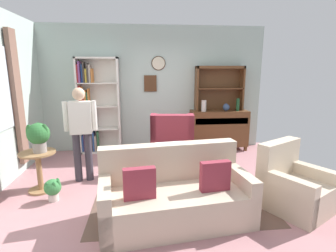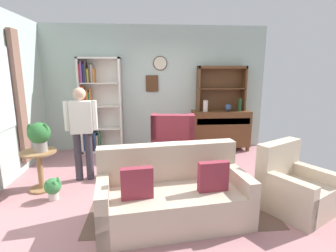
{
  "view_description": "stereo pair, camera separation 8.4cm",
  "coord_description": "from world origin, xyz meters",
  "px_view_note": "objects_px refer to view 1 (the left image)",
  "views": [
    {
      "loc": [
        -0.32,
        -3.82,
        1.83
      ],
      "look_at": [
        0.1,
        0.2,
        0.95
      ],
      "focal_mm": 27.54,
      "sensor_mm": 36.0,
      "label": 1
    },
    {
      "loc": [
        -0.24,
        -3.83,
        1.83
      ],
      "look_at": [
        0.1,
        0.2,
        0.95
      ],
      "focal_mm": 27.54,
      "sensor_mm": 36.0,
      "label": 2
    }
  ],
  "objects_px": {
    "sideboard_hutch": "(219,82)",
    "vase_round": "(226,107)",
    "book_stack": "(183,160)",
    "potted_plant_large": "(38,135)",
    "person_reading": "(81,128)",
    "bottle_wine": "(238,105)",
    "plant_stand": "(39,167)",
    "bookshelf": "(95,107)",
    "sideboard": "(219,128)",
    "potted_plant_small": "(53,188)",
    "couch_floral": "(175,196)",
    "wingback_chair": "(172,147)",
    "coffee_table": "(185,165)",
    "vase_tall": "(204,106)",
    "armchair_floral": "(294,188)"
  },
  "relations": [
    {
      "from": "sideboard_hutch",
      "to": "bottle_wine",
      "type": "height_order",
      "value": "sideboard_hutch"
    },
    {
      "from": "bookshelf",
      "to": "wingback_chair",
      "type": "bearing_deg",
      "value": -33.9
    },
    {
      "from": "sideboard",
      "to": "wingback_chair",
      "type": "distance_m",
      "value": 1.56
    },
    {
      "from": "sideboard_hutch",
      "to": "person_reading",
      "type": "relative_size",
      "value": 0.71
    },
    {
      "from": "vase_round",
      "to": "person_reading",
      "type": "height_order",
      "value": "person_reading"
    },
    {
      "from": "bottle_wine",
      "to": "couch_floral",
      "type": "xyz_separation_m",
      "value": [
        -1.78,
        -2.69,
        -0.75
      ]
    },
    {
      "from": "book_stack",
      "to": "bookshelf",
      "type": "bearing_deg",
      "value": 128.93
    },
    {
      "from": "bottle_wine",
      "to": "plant_stand",
      "type": "distance_m",
      "value": 4.17
    },
    {
      "from": "bookshelf",
      "to": "sideboard_hutch",
      "type": "relative_size",
      "value": 1.91
    },
    {
      "from": "sideboard_hutch",
      "to": "coffee_table",
      "type": "xyz_separation_m",
      "value": [
        -1.11,
        -1.98,
        -1.21
      ]
    },
    {
      "from": "person_reading",
      "to": "book_stack",
      "type": "xyz_separation_m",
      "value": [
        1.61,
        -0.49,
        -0.44
      ]
    },
    {
      "from": "person_reading",
      "to": "book_stack",
      "type": "distance_m",
      "value": 1.74
    },
    {
      "from": "vase_tall",
      "to": "couch_floral",
      "type": "xyz_separation_m",
      "value": [
        -1.0,
        -2.7,
        -0.73
      ]
    },
    {
      "from": "plant_stand",
      "to": "vase_tall",
      "type": "bearing_deg",
      "value": 30.18
    },
    {
      "from": "potted_plant_large",
      "to": "book_stack",
      "type": "relative_size",
      "value": 2.1
    },
    {
      "from": "vase_round",
      "to": "book_stack",
      "type": "relative_size",
      "value": 0.8
    },
    {
      "from": "sideboard",
      "to": "vase_tall",
      "type": "bearing_deg",
      "value": -168.37
    },
    {
      "from": "vase_round",
      "to": "armchair_floral",
      "type": "bearing_deg",
      "value": -87.89
    },
    {
      "from": "person_reading",
      "to": "coffee_table",
      "type": "bearing_deg",
      "value": -13.81
    },
    {
      "from": "bookshelf",
      "to": "vase_tall",
      "type": "xyz_separation_m",
      "value": [
        2.4,
        -0.16,
        0.02
      ]
    },
    {
      "from": "potted_plant_small",
      "to": "book_stack",
      "type": "xyz_separation_m",
      "value": [
        1.9,
        0.2,
        0.28
      ]
    },
    {
      "from": "armchair_floral",
      "to": "vase_tall",
      "type": "bearing_deg",
      "value": 103.35
    },
    {
      "from": "person_reading",
      "to": "book_stack",
      "type": "height_order",
      "value": "person_reading"
    },
    {
      "from": "plant_stand",
      "to": "book_stack",
      "type": "distance_m",
      "value": 2.21
    },
    {
      "from": "couch_floral",
      "to": "plant_stand",
      "type": "relative_size",
      "value": 3.02
    },
    {
      "from": "sideboard",
      "to": "plant_stand",
      "type": "relative_size",
      "value": 2.07
    },
    {
      "from": "potted_plant_large",
      "to": "coffee_table",
      "type": "bearing_deg",
      "value": -1.58
    },
    {
      "from": "potted_plant_small",
      "to": "sideboard_hutch",
      "type": "bearing_deg",
      "value": 36.5
    },
    {
      "from": "bookshelf",
      "to": "wingback_chair",
      "type": "relative_size",
      "value": 2.0
    },
    {
      "from": "vase_round",
      "to": "couch_floral",
      "type": "height_order",
      "value": "vase_round"
    },
    {
      "from": "bottle_wine",
      "to": "book_stack",
      "type": "relative_size",
      "value": 1.35
    },
    {
      "from": "bookshelf",
      "to": "sideboard",
      "type": "distance_m",
      "value": 2.84
    },
    {
      "from": "couch_floral",
      "to": "potted_plant_small",
      "type": "bearing_deg",
      "value": 159.3
    },
    {
      "from": "couch_floral",
      "to": "person_reading",
      "type": "height_order",
      "value": "person_reading"
    },
    {
      "from": "bookshelf",
      "to": "person_reading",
      "type": "distance_m",
      "value": 1.55
    },
    {
      "from": "sideboard_hutch",
      "to": "vase_round",
      "type": "relative_size",
      "value": 6.47
    },
    {
      "from": "potted_plant_small",
      "to": "vase_tall",
      "type": "bearing_deg",
      "value": 37.85
    },
    {
      "from": "sideboard_hutch",
      "to": "vase_round",
      "type": "bearing_deg",
      "value": -53.52
    },
    {
      "from": "vase_tall",
      "to": "person_reading",
      "type": "height_order",
      "value": "person_reading"
    },
    {
      "from": "sideboard_hutch",
      "to": "plant_stand",
      "type": "bearing_deg",
      "value": -150.3
    },
    {
      "from": "book_stack",
      "to": "potted_plant_large",
      "type": "bearing_deg",
      "value": 176.28
    },
    {
      "from": "couch_floral",
      "to": "coffee_table",
      "type": "relative_size",
      "value": 2.37
    },
    {
      "from": "sideboard_hutch",
      "to": "book_stack",
      "type": "bearing_deg",
      "value": -119.18
    },
    {
      "from": "bottle_wine",
      "to": "couch_floral",
      "type": "relative_size",
      "value": 0.15
    },
    {
      "from": "bookshelf",
      "to": "coffee_table",
      "type": "xyz_separation_m",
      "value": [
        1.69,
        -1.96,
        -0.68
      ]
    },
    {
      "from": "vase_tall",
      "to": "potted_plant_small",
      "type": "height_order",
      "value": "vase_tall"
    },
    {
      "from": "sideboard_hutch",
      "to": "potted_plant_small",
      "type": "distance_m",
      "value": 4.04
    },
    {
      "from": "sideboard_hutch",
      "to": "plant_stand",
      "type": "relative_size",
      "value": 1.75
    },
    {
      "from": "plant_stand",
      "to": "bottle_wine",
      "type": "bearing_deg",
      "value": 24.6
    },
    {
      "from": "book_stack",
      "to": "wingback_chair",
      "type": "bearing_deg",
      "value": 93.62
    }
  ]
}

